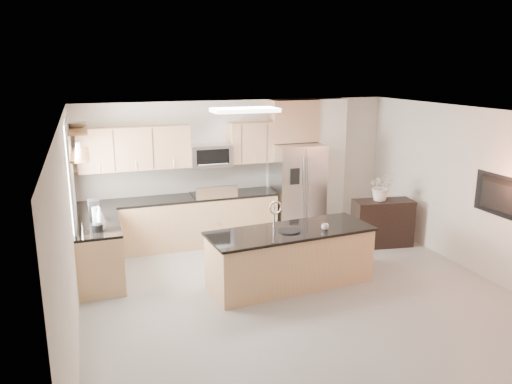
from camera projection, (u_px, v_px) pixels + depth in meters
name	position (u px, v px, depth m)	size (l,w,h in m)	color
floor	(309.00, 305.00, 6.89)	(6.50, 6.50, 0.00)	gray
ceiling	(314.00, 116.00, 6.25)	(6.00, 6.50, 0.02)	white
wall_back	(239.00, 169.00, 9.55)	(6.00, 0.02, 2.60)	beige
wall_front	(504.00, 339.00, 3.59)	(6.00, 0.02, 2.60)	beige
wall_left	(69.00, 240.00, 5.62)	(0.02, 6.50, 2.60)	beige
wall_right	(492.00, 197.00, 7.52)	(0.02, 6.50, 2.60)	beige
back_counter	(180.00, 221.00, 9.07)	(3.55, 0.66, 1.44)	tan
left_counter	(99.00, 251.00, 7.62)	(0.66, 1.50, 0.92)	tan
range	(214.00, 218.00, 9.26)	(0.76, 0.64, 1.14)	black
upper_cabinets	(171.00, 146.00, 8.86)	(3.50, 0.33, 0.75)	tan
microwave	(211.00, 155.00, 9.09)	(0.76, 0.40, 0.40)	silver
refrigerator	(297.00, 190.00, 9.64)	(0.92, 0.78, 1.78)	silver
partition_column	(328.00, 164.00, 9.98)	(0.60, 0.30, 2.60)	white
window	(71.00, 177.00, 7.24)	(0.04, 1.15, 1.65)	white
shelf_lower	(79.00, 155.00, 7.30)	(0.30, 1.20, 0.04)	brown
shelf_upper	(76.00, 129.00, 7.21)	(0.30, 1.20, 0.04)	brown
ceiling_fixture	(245.00, 110.00, 7.60)	(1.00, 0.50, 0.06)	white
island	(290.00, 257.00, 7.47)	(2.55, 1.09, 1.28)	tan
credenza	(382.00, 223.00, 9.11)	(1.07, 0.45, 0.85)	black
cup	(325.00, 227.00, 7.37)	(0.11, 0.11, 0.09)	silver
platter	(290.00, 231.00, 7.30)	(0.32, 0.32, 0.02)	black
blender	(97.00, 221.00, 7.08)	(0.15, 0.15, 0.36)	black
kettle	(100.00, 214.00, 7.53)	(0.21, 0.21, 0.27)	silver
coffee_maker	(94.00, 210.00, 7.64)	(0.17, 0.21, 0.31)	black
bowl	(76.00, 124.00, 7.29)	(0.41, 0.41, 0.10)	silver
flower_vase	(382.00, 180.00, 8.93)	(0.69, 0.60, 0.76)	silver
television	(498.00, 197.00, 7.29)	(1.08, 0.14, 0.62)	black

